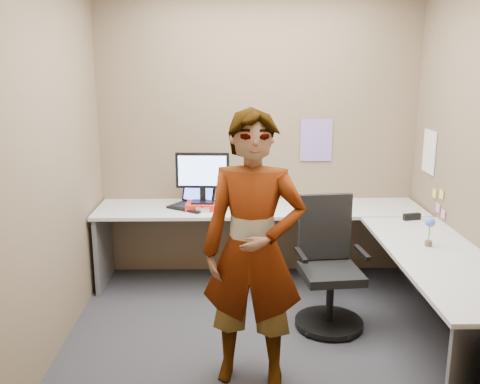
{
  "coord_description": "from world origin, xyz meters",
  "views": [
    {
      "loc": [
        -0.26,
        -3.72,
        2.02
      ],
      "look_at": [
        -0.19,
        0.25,
        1.05
      ],
      "focal_mm": 40.0,
      "sensor_mm": 36.0,
      "label": 1
    }
  ],
  "objects_px": {
    "person": "(253,251)",
    "desk": "(317,243)",
    "office_chair": "(328,275)",
    "monitor": "(202,173)"
  },
  "relations": [
    {
      "from": "person",
      "to": "desk",
      "type": "bearing_deg",
      "value": 69.26
    },
    {
      "from": "desk",
      "to": "office_chair",
      "type": "xyz_separation_m",
      "value": [
        0.06,
        -0.25,
        -0.18
      ]
    },
    {
      "from": "monitor",
      "to": "office_chair",
      "type": "distance_m",
      "value": 1.44
    },
    {
      "from": "office_chair",
      "to": "person",
      "type": "xyz_separation_m",
      "value": [
        -0.62,
        -0.73,
        0.47
      ]
    },
    {
      "from": "monitor",
      "to": "desk",
      "type": "bearing_deg",
      "value": -27.49
    },
    {
      "from": "desk",
      "to": "office_chair",
      "type": "relative_size",
      "value": 2.98
    },
    {
      "from": "office_chair",
      "to": "person",
      "type": "relative_size",
      "value": 0.57
    },
    {
      "from": "desk",
      "to": "person",
      "type": "distance_m",
      "value": 1.17
    },
    {
      "from": "desk",
      "to": "person",
      "type": "relative_size",
      "value": 1.7
    },
    {
      "from": "office_chair",
      "to": "person",
      "type": "height_order",
      "value": "person"
    }
  ]
}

